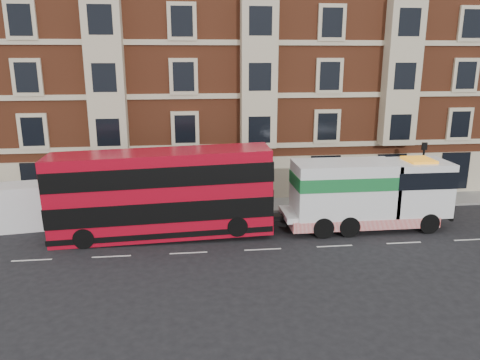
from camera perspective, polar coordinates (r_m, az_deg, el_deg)
The scene contains 9 objects.
ground at distance 25.58m, azimuth 2.80°, elevation -8.46°, with size 120.00×120.00×0.00m, color black.
sidewalk at distance 32.51m, azimuth 0.65°, elevation -3.14°, with size 90.00×3.00×0.15m, color slate.
victorian_terrace at distance 38.42m, azimuth 0.01°, elevation 14.78°, with size 45.00×12.00×20.40m.
lamp_post_west at distance 30.37m, azimuth -10.32°, elevation 0.43°, with size 0.35×0.15×4.35m.
lamp_post_east at distance 34.23m, azimuth 21.32°, elevation 1.27°, with size 0.35×0.15×4.35m.
double_decker_bus at distance 26.83m, azimuth -9.56°, elevation -1.50°, with size 12.39×2.85×5.02m.
tow_truck at distance 28.92m, azimuth 15.10°, elevation -1.57°, with size 9.93×2.93×4.14m.
box_van at distance 31.14m, azimuth -24.96°, elevation -2.96°, with size 5.45×2.80×2.71m.
pedestrian at distance 31.57m, azimuth -19.76°, elevation -2.88°, with size 0.60×0.39×1.65m, color #192833.
Camera 1 is at (-3.93, -23.17, 10.12)m, focal length 35.00 mm.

